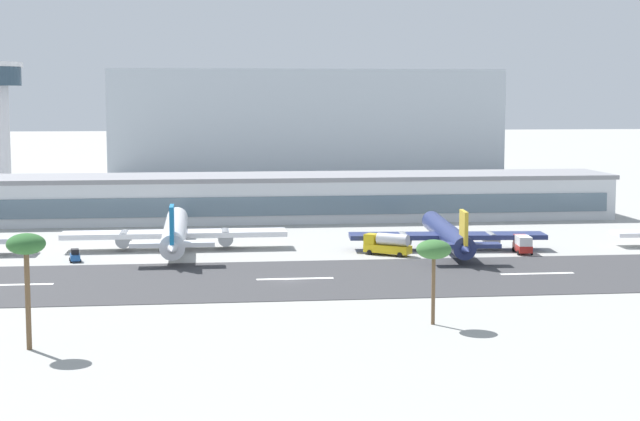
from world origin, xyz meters
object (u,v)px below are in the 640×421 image
at_px(palm_tree_1, 434,251).
at_px(service_baggage_tug_1, 75,256).
at_px(airliner_gold_tail_gate_2, 448,235).
at_px(service_box_truck_2, 523,244).
at_px(distant_hotel_block, 306,121).
at_px(service_fuel_truck_0, 387,244).
at_px(airliner_blue_tail_gate_1, 175,233).
at_px(palm_tree_0, 26,249).
at_px(terminal_building, 290,197).

bearing_deg(palm_tree_1, service_baggage_tug_1, 132.80).
height_order(airliner_gold_tail_gate_2, palm_tree_1, palm_tree_1).
height_order(airliner_gold_tail_gate_2, service_box_truck_2, airliner_gold_tail_gate_2).
bearing_deg(service_box_truck_2, airliner_gold_tail_gate_2, 74.62).
xyz_separation_m(distant_hotel_block, service_fuel_truck_0, (-6.28, -199.03, -17.08)).
xyz_separation_m(distant_hotel_block, airliner_blue_tail_gate_1, (-44.19, -188.48, -15.86)).
relative_size(airliner_gold_tail_gate_2, palm_tree_0, 3.36).
bearing_deg(service_fuel_truck_0, palm_tree_0, 85.50).
distance_m(service_baggage_tug_1, palm_tree_0, 61.97).
bearing_deg(service_baggage_tug_1, service_fuel_truck_0, 80.96).
distance_m(distant_hotel_block, palm_tree_1, 254.30).
bearing_deg(distant_hotel_block, service_baggage_tug_1, -106.96).
relative_size(airliner_gold_tail_gate_2, palm_tree_1, 4.15).
bearing_deg(distant_hotel_block, airliner_gold_tail_gate_2, -88.31).
xyz_separation_m(distant_hotel_block, service_box_truck_2, (18.37, -199.87, -17.32)).
bearing_deg(service_fuel_truck_0, service_box_truck_2, -146.19).
distance_m(service_baggage_tug_1, palm_tree_1, 74.24).
xyz_separation_m(airliner_blue_tail_gate_1, palm_tree_1, (33.39, -65.40, 5.99)).
xyz_separation_m(airliner_gold_tail_gate_2, service_baggage_tug_1, (-66.67, -4.68, -1.90)).
bearing_deg(palm_tree_0, service_box_truck_2, 38.36).
bearing_deg(service_box_truck_2, palm_tree_0, 133.87).
relative_size(distant_hotel_block, airliner_blue_tail_gate_1, 2.95).
xyz_separation_m(service_baggage_tug_1, palm_tree_1, (50.13, -54.14, 8.19)).
distance_m(palm_tree_0, palm_tree_1, 48.34).
relative_size(terminal_building, airliner_gold_tail_gate_2, 3.39).
xyz_separation_m(service_fuel_truck_0, service_baggage_tug_1, (-54.64, -0.71, -0.98)).
bearing_deg(terminal_building, airliner_blue_tail_gate_1, -119.36).
bearing_deg(palm_tree_1, distant_hotel_block, 87.57).
bearing_deg(palm_tree_0, palm_tree_1, 8.22).
bearing_deg(service_fuel_truck_0, terminal_building, -41.58).
relative_size(airliner_gold_tail_gate_2, service_baggage_tug_1, 12.90).
xyz_separation_m(service_fuel_truck_0, palm_tree_1, (-4.51, -54.85, 7.21)).
bearing_deg(airliner_blue_tail_gate_1, service_fuel_truck_0, -105.67).
bearing_deg(airliner_blue_tail_gate_1, distant_hotel_block, -13.31).
relative_size(airliner_blue_tail_gate_1, airliner_gold_tail_gate_2, 1.10).
xyz_separation_m(airliner_gold_tail_gate_2, palm_tree_1, (-16.54, -58.82, 6.29)).
distance_m(airliner_gold_tail_gate_2, service_box_truck_2, 13.55).
bearing_deg(service_box_truck_2, distant_hotel_block, 10.76).
height_order(terminal_building, service_fuel_truck_0, terminal_building).
distance_m(terminal_building, service_baggage_tug_1, 70.53).
relative_size(terminal_building, palm_tree_1, 14.09).
xyz_separation_m(airliner_blue_tail_gate_1, service_baggage_tug_1, (-16.73, -11.26, -2.20)).
bearing_deg(service_box_truck_2, palm_tree_1, 157.14).
relative_size(service_fuel_truck_0, service_box_truck_2, 1.36).
height_order(airliner_gold_tail_gate_2, palm_tree_0, palm_tree_0).
xyz_separation_m(service_fuel_truck_0, service_box_truck_2, (24.65, -0.84, -0.24)).
bearing_deg(service_baggage_tug_1, palm_tree_0, -7.60).
bearing_deg(airliner_blue_tail_gate_1, service_baggage_tug_1, 123.82).
bearing_deg(service_fuel_truck_0, palm_tree_1, 121.07).
distance_m(terminal_building, airliner_blue_tail_gate_1, 51.84).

